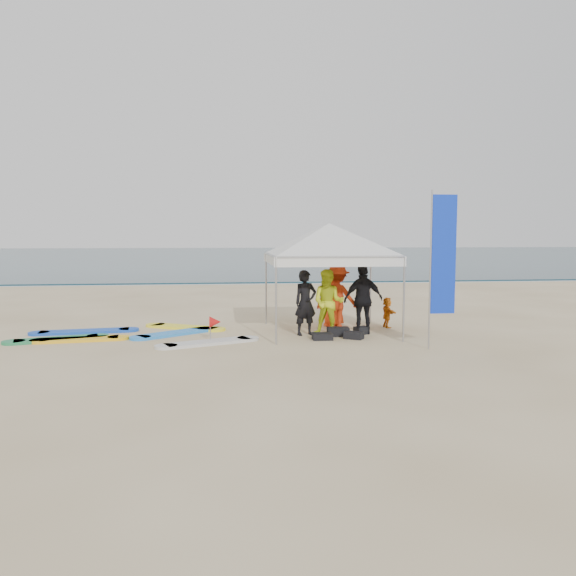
# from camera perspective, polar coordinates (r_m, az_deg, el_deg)

# --- Properties ---
(ground) EXTENTS (120.00, 120.00, 0.00)m
(ground) POSITION_cam_1_polar(r_m,az_deg,el_deg) (12.57, 0.26, -6.58)
(ground) COLOR beige
(ground) RESTS_ON ground
(ocean) EXTENTS (160.00, 84.00, 0.08)m
(ocean) POSITION_cam_1_polar(r_m,az_deg,el_deg) (72.27, -5.44, 3.32)
(ocean) COLOR #0C2633
(ocean) RESTS_ON ground
(shoreline_foam) EXTENTS (160.00, 1.20, 0.01)m
(shoreline_foam) POSITION_cam_1_polar(r_m,az_deg,el_deg) (30.55, -3.82, 0.48)
(shoreline_foam) COLOR silver
(shoreline_foam) RESTS_ON ground
(person_black_a) EXTENTS (0.72, 0.58, 1.70)m
(person_black_a) POSITION_cam_1_polar(r_m,az_deg,el_deg) (14.63, 1.79, -1.51)
(person_black_a) COLOR black
(person_black_a) RESTS_ON ground
(person_yellow) EXTENTS (1.02, 0.91, 1.73)m
(person_yellow) POSITION_cam_1_polar(r_m,az_deg,el_deg) (14.62, 4.13, -1.47)
(person_yellow) COLOR yellow
(person_yellow) RESTS_ON ground
(person_orange_a) EXTENTS (1.37, 1.19, 1.84)m
(person_orange_a) POSITION_cam_1_polar(r_m,az_deg,el_deg) (15.22, 5.02, -1.00)
(person_orange_a) COLOR red
(person_orange_a) RESTS_ON ground
(person_black_b) EXTENTS (1.14, 0.61, 1.84)m
(person_black_b) POSITION_cam_1_polar(r_m,az_deg,el_deg) (14.88, 7.65, -1.17)
(person_black_b) COLOR black
(person_black_b) RESTS_ON ground
(person_orange_b) EXTENTS (0.92, 0.74, 1.62)m
(person_orange_b) POSITION_cam_1_polar(r_m,az_deg,el_deg) (16.10, 4.62, -1.03)
(person_orange_b) COLOR #FF4616
(person_orange_b) RESTS_ON ground
(person_seated) EXTENTS (0.31, 0.81, 0.86)m
(person_seated) POSITION_cam_1_polar(r_m,az_deg,el_deg) (16.10, 10.04, -2.46)
(person_seated) COLOR #CA6412
(person_seated) RESTS_ON ground
(canopy_tent) EXTENTS (4.43, 4.43, 3.34)m
(canopy_tent) POSITION_cam_1_polar(r_m,az_deg,el_deg) (15.00, 4.21, 6.54)
(canopy_tent) COLOR #A5A5A8
(canopy_tent) RESTS_ON ground
(feather_flag) EXTENTS (0.61, 0.04, 3.62)m
(feather_flag) POSITION_cam_1_polar(r_m,az_deg,el_deg) (13.16, 15.39, 3.12)
(feather_flag) COLOR #A5A5A8
(feather_flag) RESTS_ON ground
(marker_pennant) EXTENTS (0.28, 0.28, 0.64)m
(marker_pennant) POSITION_cam_1_polar(r_m,az_deg,el_deg) (13.80, -7.41, -3.45)
(marker_pennant) COLOR #A5A5A8
(marker_pennant) RESTS_ON ground
(gear_pile) EXTENTS (1.64, 1.08, 0.22)m
(gear_pile) POSITION_cam_1_polar(r_m,az_deg,el_deg) (14.47, 5.40, -4.62)
(gear_pile) COLOR black
(gear_pile) RESTS_ON ground
(surfboard_spread) EXTENTS (5.82, 3.69, 0.07)m
(surfboard_spread) POSITION_cam_1_polar(r_m,az_deg,el_deg) (15.05, -15.54, -4.64)
(surfboard_spread) COLOR silver
(surfboard_spread) RESTS_ON ground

